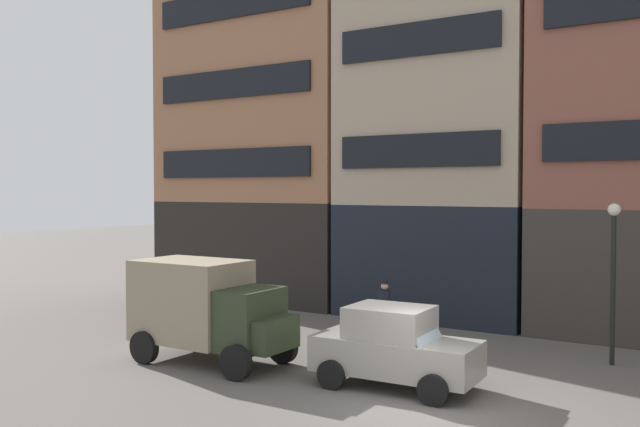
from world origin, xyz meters
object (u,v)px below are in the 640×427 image
(pedestrian_officer, at_px, (385,307))
(streetlamp_curbside, at_px, (613,260))
(sedan_dark, at_px, (395,347))
(delivery_truck_near, at_px, (208,308))

(pedestrian_officer, xyz_separation_m, streetlamp_curbside, (6.25, 0.46, 1.69))
(sedan_dark, relative_size, streetlamp_curbside, 0.92)
(sedan_dark, bearing_deg, streetlamp_curbside, 51.81)
(delivery_truck_near, distance_m, pedestrian_officer, 5.55)
(sedan_dark, distance_m, pedestrian_officer, 5.00)
(sedan_dark, xyz_separation_m, streetlamp_curbside, (3.77, 4.80, 1.76))
(pedestrian_officer, height_order, streetlamp_curbside, streetlamp_curbside)
(sedan_dark, relative_size, pedestrian_officer, 2.10)
(delivery_truck_near, bearing_deg, streetlamp_curbside, 31.22)
(pedestrian_officer, distance_m, streetlamp_curbside, 6.50)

